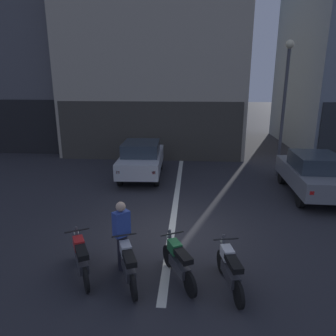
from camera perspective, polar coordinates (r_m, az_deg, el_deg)
ground_plane at (r=9.01m, az=0.60°, el=-12.14°), size 120.00×120.00×0.00m
lane_centre_line at (r=14.57m, az=2.17°, el=-1.04°), size 0.20×18.00×0.01m
building_corner_left at (r=24.65m, az=-26.39°, el=20.20°), size 10.67×7.87×13.59m
building_mid_block at (r=21.54m, az=-1.77°, el=18.01°), size 10.38×9.98×10.14m
car_silver_crossing_near at (r=13.91m, az=-4.91°, el=1.86°), size 1.93×4.17×1.64m
car_grey_parked_kerbside at (r=12.81m, az=25.37°, el=-0.87°), size 1.87×4.15×1.64m
street_lamp at (r=14.58m, az=20.87°, el=12.55°), size 0.36×0.36×5.89m
motorcycle_red_row_leftmost at (r=7.35m, az=-15.87°, el=-15.64°), size 0.85×1.50×0.98m
motorcycle_silver_row_left_mid at (r=6.95m, az=-7.52°, el=-17.11°), size 0.74×1.57×0.98m
motorcycle_green_row_centre at (r=6.97m, az=1.89°, el=-16.87°), size 0.82×1.52×0.98m
motorcycle_white_row_right_mid at (r=6.86m, az=11.36°, el=-17.78°), size 0.55×1.65×0.98m
person_by_motorcycles at (r=7.19m, az=-8.56°, el=-12.30°), size 0.41×0.41×1.67m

